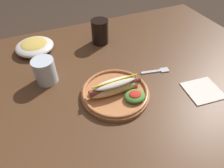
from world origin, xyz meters
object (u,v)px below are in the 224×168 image
hot_dog_plate (116,91)px  soda_cup (100,32)px  water_cup (45,71)px  side_bowl (34,46)px  napkin (203,90)px  fork (157,71)px

hot_dog_plate → soda_cup: (0.08, 0.36, 0.04)m
water_cup → hot_dog_plate: bearing=-39.4°
water_cup → side_bowl: 0.24m
hot_dog_plate → soda_cup: soda_cup is taller
side_bowl → hot_dog_plate: bearing=-60.6°
hot_dog_plate → napkin: (0.31, -0.11, -0.02)m
side_bowl → water_cup: bearing=-86.2°
hot_dog_plate → soda_cup: size_ratio=2.15×
hot_dog_plate → side_bowl: hot_dog_plate is taller
hot_dog_plate → side_bowl: 0.48m
water_cup → napkin: 0.61m
side_bowl → napkin: (0.55, -0.53, -0.02)m
napkin → soda_cup: bearing=116.6°
fork → side_bowl: size_ratio=0.69×
napkin → water_cup: bearing=151.5°
fork → soda_cup: (-0.14, 0.31, 0.06)m
hot_dog_plate → water_cup: water_cup is taller
water_cup → napkin: water_cup is taller
side_bowl → napkin: side_bowl is taller
soda_cup → water_cup: 0.35m
fork → napkin: same height
soda_cup → side_bowl: 0.32m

